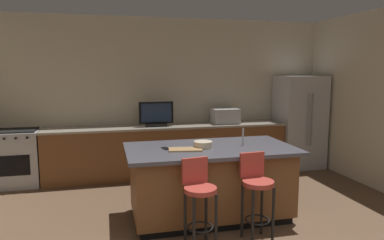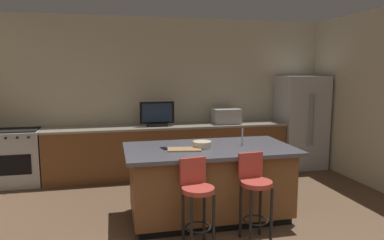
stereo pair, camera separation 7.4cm
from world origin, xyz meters
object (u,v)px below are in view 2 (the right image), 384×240
Objects in this scene: tv_monitor at (157,115)px; kitchen_island at (209,182)px; refrigerator at (301,122)px; range_oven at (18,157)px; microwave at (226,116)px; tv_remote at (201,144)px; bar_stool_left at (197,196)px; cutting_board at (184,149)px; bar_stool_right at (255,189)px; fruit_bowl at (202,145)px; cell_phone at (165,148)px.

kitchen_island is at bearing -78.00° from tv_monitor.
range_oven is at bearing 179.55° from refrigerator.
microwave is 2.82× the size of tv_remote.
microwave is 0.51× the size of bar_stool_left.
refrigerator reaches higher than cutting_board.
bar_stool_right is 0.99m from tv_remote.
fruit_bowl reaches higher than tv_remote.
bar_stool_left is 0.86m from cell_phone.
tv_remote is at bearing -117.26° from microwave.
refrigerator is at bearing 39.12° from kitchen_island.
microwave is at bearing 59.49° from cutting_board.
range_oven is at bearing 122.56° from bar_stool_left.
cell_phone is at bearing -147.12° from refrigerator.
bar_stool_right is at bearing -74.47° from tv_monitor.
cell_phone is 0.50m from tv_remote.
bar_stool_right reaches higher than range_oven.
tv_remote is (0.03, 0.15, -0.03)m from fruit_bowl.
kitchen_island is 5.23× the size of cutting_board.
bar_stool_right is (0.65, 0.02, 0.01)m from bar_stool_left.
microwave is 0.81× the size of tv_monitor.
fruit_bowl reaches higher than cell_phone.
range_oven reaches higher than kitchen_island.
cell_phone is (-0.56, 0.03, 0.45)m from kitchen_island.
kitchen_island is 2.22m from microwave.
tv_remote is (0.27, 0.86, 0.36)m from bar_stool_left.
bar_stool_left is at bearing -116.28° from tv_remote.
tv_monitor is 0.62× the size of bar_stool_right.
kitchen_island is at bearing -17.16° from cell_phone.
refrigerator is 2.77m from tv_monitor.
tv_monitor is 0.63× the size of bar_stool_left.
cutting_board is (2.34, -2.05, 0.46)m from range_oven.
cell_phone is (-2.92, -1.88, 0.04)m from refrigerator.
bar_stool_right is (-0.55, -2.66, -0.45)m from microwave.
fruit_bowl is at bearing -116.10° from microwave.
bar_stool_left is 0.84m from fruit_bowl.
cutting_board reaches higher than range_oven.
cutting_board is at bearing -88.07° from tv_monitor.
cell_phone is 0.38× the size of cutting_board.
tv_monitor reaches higher than tv_remote.
cutting_board is (-0.34, -0.09, 0.45)m from kitchen_island.
cell_phone is (-0.22, 0.75, 0.35)m from bar_stool_left.
refrigerator is 3.01m from tv_remote.
tv_monitor is at bearing 102.00° from kitchen_island.
refrigerator reaches higher than bar_stool_right.
microwave is (-1.49, 0.04, 0.15)m from refrigerator.
fruit_bowl is at bearing -109.77° from tv_remote.
kitchen_island is 2.05m from tv_monitor.
range_oven is 6.09× the size of cell_phone.
microwave is at bearing 57.05° from bar_stool_left.
refrigerator is 7.60× the size of fruit_bowl.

